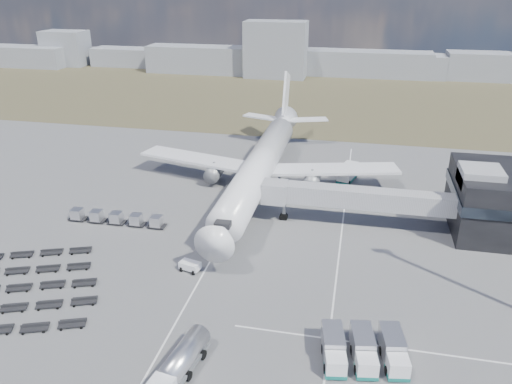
# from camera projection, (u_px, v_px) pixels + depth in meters

# --- Properties ---
(ground) EXTENTS (420.00, 420.00, 0.00)m
(ground) POSITION_uv_depth(u_px,v_px,m) (213.00, 283.00, 66.60)
(ground) COLOR #565659
(ground) RESTS_ON ground
(grass_strip) EXTENTS (420.00, 90.00, 0.01)m
(grass_strip) POSITION_uv_depth(u_px,v_px,m) (308.00, 98.00, 165.07)
(grass_strip) COLOR #47402A
(grass_strip) RESTS_ON ground
(lane_markings) EXTENTS (47.12, 110.00, 0.01)m
(lane_markings) POSITION_uv_depth(u_px,v_px,m) (289.00, 279.00, 67.42)
(lane_markings) COLOR silver
(lane_markings) RESTS_ON ground
(jet_bridge) EXTENTS (30.30, 3.80, 7.05)m
(jet_bridge) POSITION_uv_depth(u_px,v_px,m) (344.00, 197.00, 79.82)
(jet_bridge) COLOR #939399
(jet_bridge) RESTS_ON ground
(airliner) EXTENTS (51.59, 64.53, 17.62)m
(airliner) POSITION_uv_depth(u_px,v_px,m) (262.00, 163.00, 93.45)
(airliner) COLOR white
(airliner) RESTS_ON ground
(skyline) EXTENTS (299.61, 25.30, 21.25)m
(skyline) POSITION_uv_depth(u_px,v_px,m) (328.00, 59.00, 197.86)
(skyline) COLOR gray
(skyline) RESTS_ON ground
(fuel_tanker) EXTENTS (3.86, 9.82, 3.09)m
(fuel_tanker) POSITION_uv_depth(u_px,v_px,m) (179.00, 364.00, 50.56)
(fuel_tanker) COLOR white
(fuel_tanker) RESTS_ON ground
(pushback_tug) EXTENTS (3.15, 2.25, 1.33)m
(pushback_tug) POSITION_uv_depth(u_px,v_px,m) (190.00, 266.00, 69.08)
(pushback_tug) COLOR white
(pushback_tug) RESTS_ON ground
(catering_truck) EXTENTS (4.19, 6.80, 2.91)m
(catering_truck) POSITION_uv_depth(u_px,v_px,m) (348.00, 173.00, 98.89)
(catering_truck) COLOR white
(catering_truck) RESTS_ON ground
(service_trucks_near) EXTENTS (9.47, 7.76, 2.59)m
(service_trucks_near) POSITION_uv_depth(u_px,v_px,m) (364.00, 349.00, 52.77)
(service_trucks_near) COLOR white
(service_trucks_near) RESTS_ON ground
(uld_row) EXTENTS (16.80, 1.98, 1.84)m
(uld_row) POSITION_uv_depth(u_px,v_px,m) (116.00, 218.00, 81.77)
(uld_row) COLOR black
(uld_row) RESTS_ON ground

